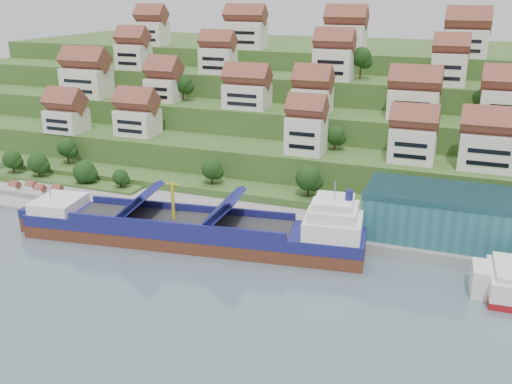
% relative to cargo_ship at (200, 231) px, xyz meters
% --- Properties ---
extents(ground, '(300.00, 300.00, 0.00)m').
position_rel_cargo_ship_xyz_m(ground, '(9.31, -0.58, -3.05)').
color(ground, slate).
rests_on(ground, ground).
extents(quay, '(180.00, 14.00, 2.20)m').
position_rel_cargo_ship_xyz_m(quay, '(29.31, 14.42, -1.95)').
color(quay, gray).
rests_on(quay, ground).
extents(pebble_beach, '(45.00, 20.00, 1.00)m').
position_rel_cargo_ship_xyz_m(pebble_beach, '(-48.69, 11.42, -2.55)').
color(pebble_beach, gray).
rests_on(pebble_beach, ground).
extents(hillside, '(260.00, 128.00, 31.00)m').
position_rel_cargo_ship_xyz_m(hillside, '(9.31, 102.98, 7.61)').
color(hillside, '#2D4C1E').
rests_on(hillside, ground).
extents(hillside_village, '(159.01, 63.26, 28.87)m').
position_rel_cargo_ship_xyz_m(hillside_village, '(12.60, 60.67, 21.55)').
color(hillside_village, silver).
rests_on(hillside_village, ground).
extents(hillside_trees, '(145.34, 62.63, 31.56)m').
position_rel_cargo_ship_xyz_m(hillside_trees, '(-8.94, 40.70, 12.28)').
color(hillside_trees, '#1A3C14').
rests_on(hillside_trees, ground).
extents(flagpole, '(1.28, 0.16, 8.00)m').
position_rel_cargo_ship_xyz_m(flagpole, '(27.42, 9.42, 3.83)').
color(flagpole, gray).
rests_on(flagpole, quay).
extents(beach_huts, '(14.40, 3.70, 2.20)m').
position_rel_cargo_ship_xyz_m(beach_huts, '(-50.69, 10.17, -0.95)').
color(beach_huts, white).
rests_on(beach_huts, pebble_beach).
extents(cargo_ship, '(71.97, 19.84, 15.69)m').
position_rel_cargo_ship_xyz_m(cargo_ship, '(0.00, 0.00, 0.00)').
color(cargo_ship, '#56291A').
rests_on(cargo_ship, ground).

